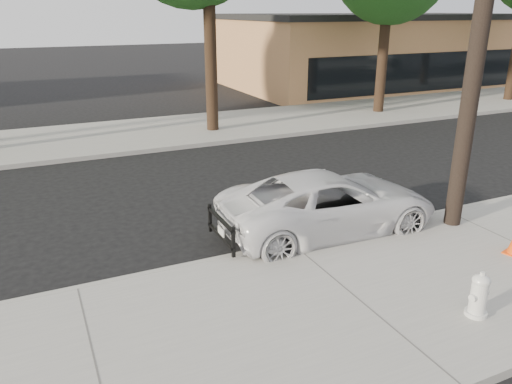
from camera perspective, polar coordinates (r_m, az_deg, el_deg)
ground at (r=11.64m, az=-0.97°, el=-2.34°), size 120.00×120.00×0.00m
near_sidewalk at (r=8.29m, az=11.41°, el=-12.21°), size 90.00×4.40×0.15m
far_sidewalk at (r=19.35m, az=-11.27°, el=6.70°), size 90.00×5.00×0.15m
curb_near at (r=9.90m, az=3.97°, el=-6.17°), size 90.00×0.12×0.16m
building_main at (r=32.97m, az=13.89°, el=15.34°), size 18.00×10.00×4.00m
police_cruiser at (r=10.55m, az=8.32°, el=-1.23°), size 4.70×2.29×1.29m
fire_hydrant at (r=8.21m, az=24.11°, el=-10.77°), size 0.36×0.33×0.68m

